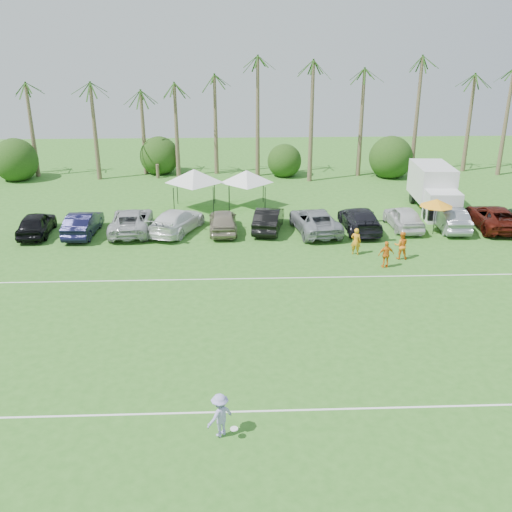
{
  "coord_description": "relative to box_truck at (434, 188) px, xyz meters",
  "views": [
    {
      "loc": [
        1.08,
        -15.19,
        12.84
      ],
      "look_at": [
        2.26,
        13.38,
        1.6
      ],
      "focal_mm": 40.0,
      "sensor_mm": 36.0,
      "label": 1
    }
  ],
  "objects": [
    {
      "name": "canopy_tent_right",
      "position": [
        -14.25,
        1.62,
        1.12
      ],
      "size": [
        4.24,
        4.24,
        3.44
      ],
      "color": "black",
      "rests_on": "ground"
    },
    {
      "name": "palm_tree_1",
      "position": [
        -33.38,
        11.56,
        6.53
      ],
      "size": [
        2.4,
        2.4,
        9.9
      ],
      "color": "brown",
      "rests_on": "ground"
    },
    {
      "name": "parked_car_0",
      "position": [
        -28.64,
        -4.43,
        -1.02
      ],
      "size": [
        2.16,
        4.79,
        1.6
      ],
      "primitive_type": "imported",
      "rotation": [
        0.0,
        0.0,
        3.2
      ],
      "color": "black",
      "rests_on": "ground"
    },
    {
      "name": "frisbee_player",
      "position": [
        -15.86,
        -25.68,
        -1.02
      ],
      "size": [
        1.19,
        1.13,
        1.61
      ],
      "rotation": [
        0.0,
        0.0,
        3.86
      ],
      "color": "#A19ADB",
      "rests_on": "ground"
    },
    {
      "name": "sideline_player_c",
      "position": [
        -6.45,
        -11.11,
        -1.02
      ],
      "size": [
        0.98,
        0.5,
        1.61
      ],
      "primitive_type": "imported",
      "rotation": [
        0.0,
        0.0,
        3.26
      ],
      "color": "orange",
      "rests_on": "ground"
    },
    {
      "name": "ground",
      "position": [
        -16.38,
        -26.44,
        -1.82
      ],
      "size": [
        120.0,
        120.0,
        0.0
      ],
      "primitive_type": "plane",
      "color": "#326D20",
      "rests_on": "ground"
    },
    {
      "name": "box_truck",
      "position": [
        0.0,
        0.0,
        0.0
      ],
      "size": [
        2.87,
        6.74,
        3.41
      ],
      "rotation": [
        0.0,
        0.0,
        -0.06
      ],
      "color": "silver",
      "rests_on": "ground"
    },
    {
      "name": "palm_tree_6",
      "position": [
        -12.38,
        11.56,
        7.39
      ],
      "size": [
        2.4,
        2.4,
        10.9
      ],
      "color": "brown",
      "rests_on": "ground"
    },
    {
      "name": "palm_tree_7",
      "position": [
        -8.38,
        11.56,
        8.24
      ],
      "size": [
        2.4,
        2.4,
        11.9
      ],
      "color": "brown",
      "rests_on": "ground"
    },
    {
      "name": "field_lines",
      "position": [
        -16.38,
        -18.44,
        -1.82
      ],
      "size": [
        80.0,
        12.1,
        0.01
      ],
      "color": "white",
      "rests_on": "ground"
    },
    {
      "name": "bush_tree_2",
      "position": [
        -10.38,
        12.56,
        -0.02
      ],
      "size": [
        4.0,
        4.0,
        4.0
      ],
      "color": "brown",
      "rests_on": "ground"
    },
    {
      "name": "parked_car_1",
      "position": [
        -25.49,
        -4.53,
        -1.02
      ],
      "size": [
        1.85,
        4.89,
        1.6
      ],
      "primitive_type": "imported",
      "rotation": [
        0.0,
        0.0,
        3.11
      ],
      "color": "black",
      "rests_on": "ground"
    },
    {
      "name": "canopy_tent_left",
      "position": [
        -18.27,
        1.23,
        1.33
      ],
      "size": [
        4.55,
        4.55,
        3.68
      ],
      "color": "black",
      "rests_on": "ground"
    },
    {
      "name": "parked_car_10",
      "position": [
        2.89,
        -4.24,
        -1.02
      ],
      "size": [
        2.98,
        5.88,
        1.6
      ],
      "primitive_type": "imported",
      "rotation": [
        0.0,
        0.0,
        3.08
      ],
      "color": "#48120B",
      "rests_on": "ground"
    },
    {
      "name": "bush_tree_3",
      "position": [
        -0.38,
        12.56,
        -0.02
      ],
      "size": [
        4.0,
        4.0,
        4.0
      ],
      "color": "brown",
      "rests_on": "ground"
    },
    {
      "name": "parked_car_4",
      "position": [
        -16.03,
        -4.32,
        -1.02
      ],
      "size": [
        2.04,
        4.74,
        1.6
      ],
      "primitive_type": "imported",
      "rotation": [
        0.0,
        0.0,
        3.18
      ],
      "color": "gray",
      "rests_on": "ground"
    },
    {
      "name": "palm_tree_8",
      "position": [
        -3.38,
        11.56,
        5.66
      ],
      "size": [
        2.4,
        2.4,
        8.9
      ],
      "color": "brown",
      "rests_on": "ground"
    },
    {
      "name": "sideline_player_a",
      "position": [
        -7.79,
        -8.94,
        -0.97
      ],
      "size": [
        0.73,
        0.61,
        1.7
      ],
      "primitive_type": "imported",
      "rotation": [
        0.0,
        0.0,
        2.77
      ],
      "color": "orange",
      "rests_on": "ground"
    },
    {
      "name": "parked_car_9",
      "position": [
        -0.26,
        -4.34,
        -1.02
      ],
      "size": [
        1.87,
        4.9,
        1.6
      ],
      "primitive_type": "imported",
      "rotation": [
        0.0,
        0.0,
        3.1
      ],
      "color": "gray",
      "rests_on": "ground"
    },
    {
      "name": "parked_car_8",
      "position": [
        -3.42,
        -4.07,
        -1.02
      ],
      "size": [
        2.04,
        4.74,
        1.6
      ],
      "primitive_type": "imported",
      "rotation": [
        0.0,
        0.0,
        3.18
      ],
      "color": "silver",
      "rests_on": "ground"
    },
    {
      "name": "parked_car_2",
      "position": [
        -22.33,
        -4.05,
        -1.02
      ],
      "size": [
        2.96,
        5.88,
        1.6
      ],
      "primitive_type": "imported",
      "rotation": [
        0.0,
        0.0,
        3.2
      ],
      "color": "#ADAEAF",
      "rests_on": "ground"
    },
    {
      "name": "palm_tree_9",
      "position": [
        1.62,
        11.56,
        6.53
      ],
      "size": [
        2.4,
        2.4,
        9.9
      ],
      "color": "brown",
      "rests_on": "ground"
    },
    {
      "name": "palm_tree_5",
      "position": [
        -16.38,
        11.56,
        6.53
      ],
      "size": [
        2.4,
        2.4,
        9.9
      ],
      "color": "brown",
      "rests_on": "ground"
    },
    {
      "name": "market_umbrella",
      "position": [
        -1.7,
        -5.39,
        0.41
      ],
      "size": [
        2.23,
        2.23,
        2.48
      ],
      "color": "black",
      "rests_on": "ground"
    },
    {
      "name": "palm_tree_10",
      "position": [
        6.62,
        11.56,
        7.39
      ],
      "size": [
        2.4,
        2.4,
        10.9
      ],
      "color": "brown",
      "rests_on": "ground"
    },
    {
      "name": "palm_tree_4",
      "position": [
        -20.38,
        11.56,
        5.66
      ],
      "size": [
        2.4,
        2.4,
        8.9
      ],
      "color": "brown",
      "rests_on": "ground"
    },
    {
      "name": "parked_car_6",
      "position": [
        -9.72,
        -4.57,
        -1.02
      ],
      "size": [
        3.39,
        6.04,
        1.6
      ],
      "primitive_type": "imported",
      "rotation": [
        0.0,
        0.0,
        3.28
      ],
      "color": "gray",
      "rests_on": "ground"
    },
    {
      "name": "parked_car_5",
      "position": [
        -12.88,
        -4.05,
        -1.02
      ],
      "size": [
        2.59,
        5.08,
        1.6
      ],
      "primitive_type": "imported",
      "rotation": [
        0.0,
        0.0,
        2.95
      ],
      "color": "black",
      "rests_on": "ground"
    },
    {
      "name": "bush_tree_0",
      "position": [
        -35.38,
        12.56,
        -0.02
      ],
      "size": [
        4.0,
        4.0,
        4.0
      ],
      "color": "brown",
      "rests_on": "ground"
    },
    {
      "name": "palm_tree_2",
      "position": [
        -28.38,
        11.56,
        7.39
      ],
      "size": [
        2.4,
        2.4,
        10.9
      ],
      "color": "brown",
      "rests_on": "ground"
    },
    {
      "name": "bush_tree_1",
      "position": [
        -22.38,
        12.56,
        -0.02
      ],
      "size": [
        4.0,
        4.0,
        4.0
      ],
      "color": "brown",
      "rests_on": "ground"
    },
    {
      "name": "sideline_player_b",
      "position": [
        -5.2,
        -9.78,
        -0.96
      ],
      "size": [
        0.91,
        0.74,
        1.73
      ],
      "primitive_type": "imported",
      "rotation": [
        0.0,
        0.0,
        3.03
      ],
      "color": "orange",
      "rests_on": "ground"
    },
    {
      "name": "parked_car_3",
      "position": [
        -19.18,
        -4.21,
        -1.02
      ],
      "size": [
        4.08,
        5.93,
        1.6
      ],
      "primitive_type": "imported",
      "rotation": [
        0.0,
        0.0,
        2.77
      ],
      "color": "white",
      "rests_on": "ground"
    },
    {
      "name": "parked_car_7",
      "position": [
        -6.57,
        -4.35,
        -1.02
      ],
      "size": [
        2.39,
        5.56,
        1.6
      ],
      "primitive_type": "imported",
      "rotation": [
        0.0,
        0.0,
        3.17
      ],
      "color": "black",
      "rests_on": "ground"
    },
    {
      "name": "palm_tree_3",
      "position": [
        -24.38,
        11.56,
        8.24
      ],
      "size": [
        2.4,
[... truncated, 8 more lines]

